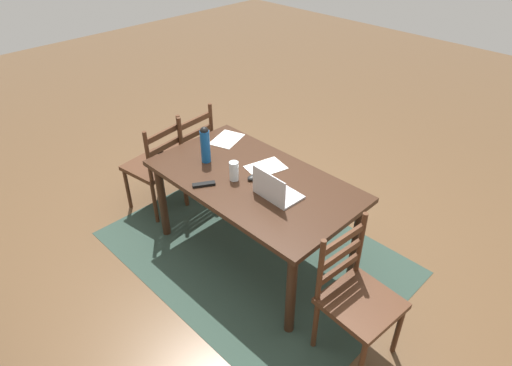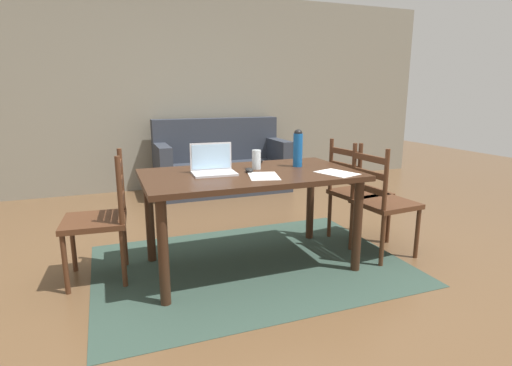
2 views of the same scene
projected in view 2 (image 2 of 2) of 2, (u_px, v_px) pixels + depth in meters
The scene contains 15 objects.
ground_plane at pixel (251, 265), 3.26m from camera, with size 14.00×14.00×0.00m, color brown.
area_rug at pixel (251, 264), 3.26m from camera, with size 2.42×1.73×0.01m, color #2D4238.
wall_back at pixel (178, 93), 5.68m from camera, with size 8.00×0.12×2.70m, color gray.
dining_table at pixel (251, 184), 3.11m from camera, with size 1.63×0.92×0.77m.
chair_right_far at pixel (357, 193), 3.70m from camera, with size 0.50×0.50×0.95m.
chair_left_far at pixel (100, 219), 2.94m from camera, with size 0.47×0.47×0.95m.
chair_right_near at pixel (382, 203), 3.37m from camera, with size 0.48×0.48×0.95m.
couch at pixel (221, 166), 5.64m from camera, with size 1.80×0.80×1.00m.
laptop at pixel (213, 166), 3.04m from camera, with size 0.33×0.23×0.23m.
water_bottle at pixel (298, 147), 3.29m from camera, with size 0.08×0.08×0.31m.
drinking_glass at pixel (256, 160), 3.21m from camera, with size 0.07×0.07×0.15m, color silver.
computer_mouse at pixel (249, 170), 3.09m from camera, with size 0.06×0.10×0.03m, color black.
tv_remote at pixel (258, 163), 3.45m from camera, with size 0.04×0.17×0.02m, color black.
paper_stack_left at pixel (264, 176), 2.94m from camera, with size 0.21×0.30×0.00m, color white.
paper_stack_right at pixel (337, 173), 3.05m from camera, with size 0.21×0.30×0.00m, color white.
Camera 2 is at (-1.04, -2.84, 1.37)m, focal length 28.22 mm.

